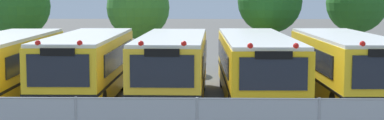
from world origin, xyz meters
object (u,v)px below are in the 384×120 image
school_bus_1 (88,65)px  tree_0 (20,7)px  school_bus_2 (173,65)px  school_bus_3 (256,65)px  tree_3 (358,3)px  tree_1 (136,7)px  school_bus_4 (345,66)px  school_bus_0 (4,65)px

school_bus_1 → tree_0: (-5.80, 10.31, 2.00)m
school_bus_2 → school_bus_3: 3.20m
school_bus_1 → tree_3: tree_3 is taller
school_bus_3 → tree_1: bearing=-60.2°
school_bus_2 → school_bus_4: size_ratio=0.96×
school_bus_4 → tree_0: bearing=-35.0°
school_bus_0 → school_bus_3: size_ratio=1.00×
tree_3 → school_bus_2: bearing=-133.9°
tree_0 → tree_1: bearing=-3.6°
tree_0 → tree_1: (6.54, -0.41, 0.04)m
tree_3 → school_bus_4: bearing=-106.7°
school_bus_0 → tree_1: size_ratio=2.07×
school_bus_3 → school_bus_4: 3.36m
school_bus_3 → tree_1: 11.45m
school_bus_0 → school_bus_2: 6.56m
school_bus_0 → school_bus_4: size_ratio=1.10×
school_bus_2 → tree_0: (-9.07, 10.40, 2.01)m
school_bus_4 → school_bus_3: bearing=-6.6°
school_bus_4 → tree_0: size_ratio=1.84×
tree_0 → tree_3: bearing=-1.6°
school_bus_1 → school_bus_3: size_ratio=0.88×
school_bus_1 → school_bus_2: 3.28m
school_bus_1 → tree_1: (0.74, 9.91, 2.04)m
school_bus_1 → tree_1: size_ratio=1.83×
tree_0 → tree_3: 18.58m
school_bus_1 → tree_0: size_ratio=1.79×
school_bus_4 → school_bus_1: bearing=-1.9°
school_bus_1 → school_bus_3: 6.47m
school_bus_0 → tree_3: tree_3 is taller
tree_0 → tree_1: size_ratio=1.02×
tree_1 → tree_3: (12.04, -0.11, 0.19)m
school_bus_3 → tree_3: bearing=-124.1°
school_bus_0 → school_bus_3: school_bus_3 is taller
school_bus_1 → school_bus_2: bearing=178.4°
school_bus_2 → tree_1: bearing=-74.7°
school_bus_4 → tree_0: tree_0 is taller
school_bus_3 → tree_0: tree_0 is taller
school_bus_3 → tree_0: (-12.26, 10.11, 2.02)m
school_bus_2 → tree_1: size_ratio=1.81×
school_bus_3 → tree_0: bearing=-40.3°
school_bus_0 → tree_1: 10.77m
school_bus_4 → tree_1: 13.66m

